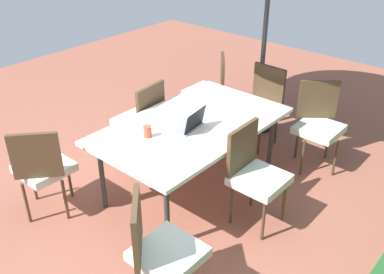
{
  "coord_description": "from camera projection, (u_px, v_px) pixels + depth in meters",
  "views": [
    {
      "loc": [
        2.9,
        2.52,
        2.8
      ],
      "look_at": [
        0.0,
        0.0,
        0.62
      ],
      "focal_mm": 40.61,
      "sensor_mm": 36.0,
      "label": 1
    }
  ],
  "objects": [
    {
      "name": "cup",
      "position": [
        148.0,
        131.0,
        4.08
      ],
      "size": [
        0.08,
        0.08,
        0.11
      ],
      "primitive_type": "cylinder",
      "color": "#CC4C33",
      "rests_on": "dining_table"
    },
    {
      "name": "chair_northeast",
      "position": [
        159.0,
        248.0,
        3.13
      ],
      "size": [
        0.59,
        0.59,
        0.98
      ],
      "rotation": [
        0.0,
        0.0,
        3.92
      ],
      "color": "silver",
      "rests_on": "ground_plane"
    },
    {
      "name": "ground_plane",
      "position": [
        192.0,
        187.0,
        4.73
      ],
      "size": [
        10.0,
        10.0,
        0.02
      ],
      "primitive_type": "cube",
      "color": "#935442"
    },
    {
      "name": "chair_southwest",
      "position": [
        211.0,
        88.0,
        5.68
      ],
      "size": [
        0.58,
        0.58,
        0.98
      ],
      "rotation": [
        0.0,
        0.0,
        0.68
      ],
      "color": "silver",
      "rests_on": "ground_plane"
    },
    {
      "name": "chair_west",
      "position": [
        261.0,
        102.0,
        5.29
      ],
      "size": [
        0.47,
        0.46,
        0.98
      ],
      "rotation": [
        0.0,
        0.0,
        1.53
      ],
      "color": "silver",
      "rests_on": "ground_plane"
    },
    {
      "name": "chair_southeast",
      "position": [
        42.0,
        166.0,
        4.07
      ],
      "size": [
        0.58,
        0.59,
        0.98
      ],
      "rotation": [
        0.0,
        0.0,
        5.57
      ],
      "color": "silver",
      "rests_on": "ground_plane"
    },
    {
      "name": "dining_table",
      "position": [
        192.0,
        128.0,
        4.37
      ],
      "size": [
        1.97,
        1.18,
        0.77
      ],
      "color": "silver",
      "rests_on": "ground_plane"
    },
    {
      "name": "chair_north",
      "position": [
        254.0,
        172.0,
        3.99
      ],
      "size": [
        0.46,
        0.46,
        0.98
      ],
      "rotation": [
        0.0,
        0.0,
        3.15
      ],
      "color": "silver",
      "rests_on": "ground_plane"
    },
    {
      "name": "chair_northwest",
      "position": [
        318.0,
        121.0,
        4.85
      ],
      "size": [
        0.58,
        0.58,
        0.98
      ],
      "rotation": [
        0.0,
        0.0,
        2.25
      ],
      "color": "silver",
      "rests_on": "ground_plane"
    },
    {
      "name": "chair_south",
      "position": [
        142.0,
        118.0,
        4.93
      ],
      "size": [
        0.47,
        0.48,
        0.98
      ],
      "rotation": [
        0.0,
        0.0,
        0.1
      ],
      "color": "silver",
      "rests_on": "ground_plane"
    },
    {
      "name": "laptop",
      "position": [
        189.0,
        124.0,
        4.23
      ],
      "size": [
        0.35,
        0.29,
        0.21
      ],
      "rotation": [
        0.0,
        0.0,
        0.15
      ],
      "color": "gray",
      "rests_on": "dining_table"
    }
  ]
}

